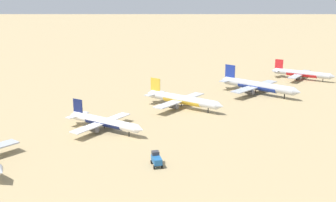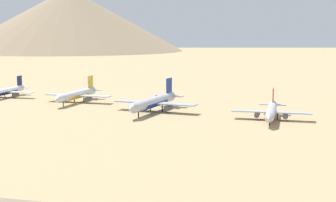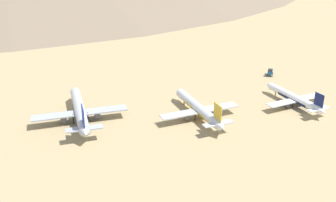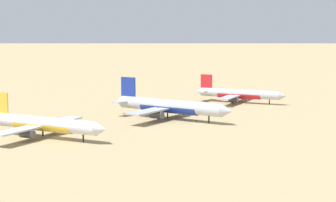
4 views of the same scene
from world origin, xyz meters
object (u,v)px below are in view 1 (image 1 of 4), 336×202
object	(u,v)px
parked_jet_1	(104,122)
parked_jet_2	(182,99)
parked_jet_3	(257,86)
parked_jet_4	(301,74)
service_truck	(156,159)

from	to	relation	value
parked_jet_1	parked_jet_2	world-z (taller)	parked_jet_2
parked_jet_1	parked_jet_3	world-z (taller)	parked_jet_3
parked_jet_1	parked_jet_3	bearing A→B (deg)	79.33
parked_jet_1	parked_jet_2	distance (m)	42.31
parked_jet_2	parked_jet_4	world-z (taller)	parked_jet_2
parked_jet_3	parked_jet_4	xyz separation A→B (m)	(2.88, 48.39, -0.72)
parked_jet_4	parked_jet_2	bearing A→B (deg)	-99.81
parked_jet_2	parked_jet_4	xyz separation A→B (m)	(15.95, 92.26, -0.29)
parked_jet_3	service_truck	bearing A→B (deg)	-78.97
parked_jet_3	parked_jet_2	bearing A→B (deg)	-106.60
parked_jet_1	parked_jet_2	size ratio (longest dim) A/B	0.87
parked_jet_3	parked_jet_4	size ratio (longest dim) A/B	1.20
parked_jet_4	service_truck	world-z (taller)	parked_jet_4
parked_jet_1	parked_jet_4	bearing A→B (deg)	81.92
parked_jet_1	parked_jet_4	xyz separation A→B (m)	(19.10, 134.46, 0.20)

